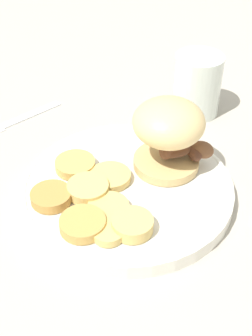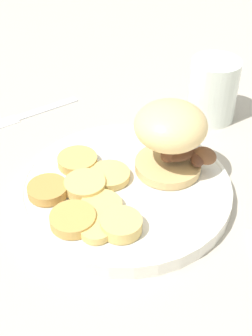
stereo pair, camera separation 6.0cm
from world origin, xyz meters
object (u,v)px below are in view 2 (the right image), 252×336
dinner_plate (126,188)px  drinking_glass (213,90)px  sandwich (172,134)px  fork (33,113)px

dinner_plate → drinking_glass: size_ratio=2.76×
dinner_plate → drinking_glass: drinking_glass is taller
sandwich → drinking_glass: bearing=-18.4°
dinner_plate → fork: size_ratio=2.13×
drinking_glass → sandwich: bearing=161.6°
fork → sandwich: bearing=-121.2°
drinking_glass → dinner_plate: bearing=151.8°
fork → drinking_glass: drinking_glass is taller
fork → drinking_glass: (0.03, -0.29, 0.05)m
sandwich → drinking_glass: sandwich is taller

